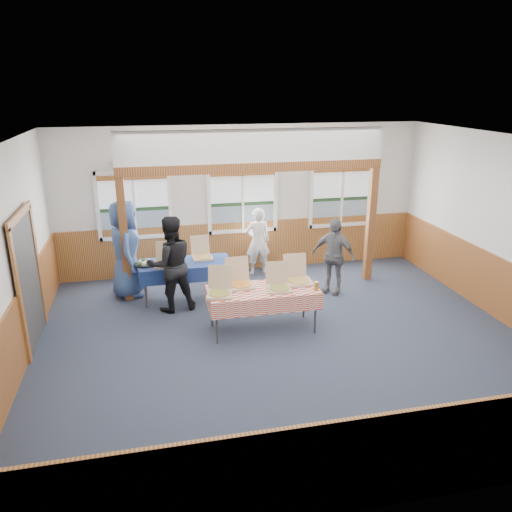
{
  "coord_description": "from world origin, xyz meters",
  "views": [
    {
      "loc": [
        -2.02,
        -7.01,
        3.99
      ],
      "look_at": [
        -0.24,
        1.0,
        1.16
      ],
      "focal_mm": 35.0,
      "sensor_mm": 36.0,
      "label": 1
    }
  ],
  "objects_px": {
    "woman_black": "(171,264)",
    "man_blue": "(125,249)",
    "woman_white": "(258,241)",
    "person_grey": "(333,256)",
    "table_left": "(185,265)",
    "table_right": "(263,292)"
  },
  "relations": [
    {
      "from": "table_left",
      "to": "person_grey",
      "type": "bearing_deg",
      "value": -30.46
    },
    {
      "from": "man_blue",
      "to": "person_grey",
      "type": "relative_size",
      "value": 1.25
    },
    {
      "from": "man_blue",
      "to": "woman_white",
      "type": "bearing_deg",
      "value": -83.06
    },
    {
      "from": "woman_black",
      "to": "person_grey",
      "type": "bearing_deg",
      "value": 171.81
    },
    {
      "from": "table_left",
      "to": "table_right",
      "type": "relative_size",
      "value": 0.95
    },
    {
      "from": "table_left",
      "to": "woman_white",
      "type": "bearing_deg",
      "value": 6.88
    },
    {
      "from": "woman_white",
      "to": "man_blue",
      "type": "xyz_separation_m",
      "value": [
        -2.77,
        -0.6,
        0.21
      ]
    },
    {
      "from": "table_right",
      "to": "person_grey",
      "type": "distance_m",
      "value": 2.18
    },
    {
      "from": "table_left",
      "to": "person_grey",
      "type": "height_order",
      "value": "person_grey"
    },
    {
      "from": "woman_black",
      "to": "person_grey",
      "type": "distance_m",
      "value": 3.2
    },
    {
      "from": "woman_white",
      "to": "man_blue",
      "type": "distance_m",
      "value": 2.84
    },
    {
      "from": "woman_black",
      "to": "man_blue",
      "type": "xyz_separation_m",
      "value": [
        -0.81,
        0.87,
        0.07
      ]
    },
    {
      "from": "table_left",
      "to": "person_grey",
      "type": "xyz_separation_m",
      "value": [
        2.9,
        -0.3,
        0.07
      ]
    },
    {
      "from": "man_blue",
      "to": "person_grey",
      "type": "xyz_separation_m",
      "value": [
        4.01,
        -0.71,
        -0.2
      ]
    },
    {
      "from": "woman_black",
      "to": "man_blue",
      "type": "height_order",
      "value": "man_blue"
    },
    {
      "from": "table_left",
      "to": "woman_black",
      "type": "height_order",
      "value": "woman_black"
    },
    {
      "from": "table_left",
      "to": "person_grey",
      "type": "distance_m",
      "value": 2.92
    },
    {
      "from": "person_grey",
      "to": "woman_black",
      "type": "bearing_deg",
      "value": -133.37
    },
    {
      "from": "woman_white",
      "to": "man_blue",
      "type": "height_order",
      "value": "man_blue"
    },
    {
      "from": "man_blue",
      "to": "woman_black",
      "type": "bearing_deg",
      "value": -142.06
    },
    {
      "from": "table_left",
      "to": "man_blue",
      "type": "height_order",
      "value": "man_blue"
    },
    {
      "from": "table_right",
      "to": "woman_white",
      "type": "height_order",
      "value": "woman_white"
    }
  ]
}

